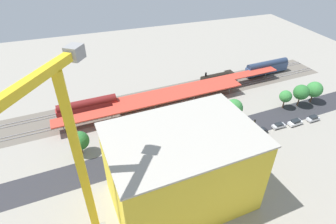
% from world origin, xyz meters
% --- Properties ---
extents(ground_plane, '(202.75, 202.75, 0.00)m').
position_xyz_m(ground_plane, '(0.00, 0.00, 0.00)').
color(ground_plane, gray).
rests_on(ground_plane, ground).
extents(rail_bed, '(127.44, 23.41, 0.01)m').
position_xyz_m(rail_bed, '(0.00, -20.80, 0.00)').
color(rail_bed, '#665E54').
rests_on(rail_bed, ground).
extents(street_asphalt, '(127.04, 17.49, 0.01)m').
position_xyz_m(street_asphalt, '(0.00, 5.47, 0.00)').
color(street_asphalt, '#2D2D33').
rests_on(street_asphalt, ground).
extents(track_rails, '(126.44, 17.00, 0.12)m').
position_xyz_m(track_rails, '(0.00, -20.80, 0.18)').
color(track_rails, '#9E9EA8').
rests_on(track_rails, ground).
extents(platform_canopy_near, '(65.97, 9.08, 4.20)m').
position_xyz_m(platform_canopy_near, '(10.77, -13.04, 3.96)').
color(platform_canopy_near, '#C63D2D').
rests_on(platform_canopy_near, ground).
extents(platform_canopy_far, '(67.11, 8.95, 4.01)m').
position_xyz_m(platform_canopy_far, '(-8.91, -19.06, 3.82)').
color(platform_canopy_far, '#C63D2D').
rests_on(platform_canopy_far, ground).
extents(locomotive, '(15.27, 3.98, 5.36)m').
position_xyz_m(locomotive, '(-19.12, -24.27, 1.94)').
color(locomotive, black).
rests_on(locomotive, ground).
extents(passenger_coach, '(20.12, 4.21, 5.79)m').
position_xyz_m(passenger_coach, '(-41.61, -24.26, 3.04)').
color(passenger_coach, black).
rests_on(passenger_coach, ground).
extents(freight_coach_far, '(19.71, 4.32, 6.35)m').
position_xyz_m(freight_coach_far, '(32.26, -17.34, 3.35)').
color(freight_coach_far, black).
rests_on(freight_coach_far, ground).
extents(parked_car_0, '(4.17, 2.07, 1.75)m').
position_xyz_m(parked_car_0, '(-35.72, 9.01, 0.77)').
color(parked_car_0, black).
rests_on(parked_car_0, ground).
extents(parked_car_1, '(4.81, 2.24, 1.83)m').
position_xyz_m(parked_car_1, '(-28.79, 8.89, 0.81)').
color(parked_car_1, black).
rests_on(parked_car_1, ground).
extents(parked_car_2, '(4.23, 1.83, 1.58)m').
position_xyz_m(parked_car_2, '(-22.86, 8.45, 0.71)').
color(parked_car_2, black).
rests_on(parked_car_2, ground).
extents(parked_car_3, '(4.39, 2.04, 1.72)m').
position_xyz_m(parked_car_3, '(-15.83, 8.98, 0.78)').
color(parked_car_3, black).
rests_on(parked_car_3, ground).
extents(parked_car_4, '(4.50, 2.23, 1.64)m').
position_xyz_m(parked_car_4, '(-8.99, 8.28, 0.72)').
color(parked_car_4, black).
rests_on(parked_car_4, ground).
extents(parked_car_5, '(4.26, 1.99, 1.79)m').
position_xyz_m(parked_car_5, '(-2.46, 8.78, 0.79)').
color(parked_car_5, black).
rests_on(parked_car_5, ground).
extents(parked_car_6, '(4.65, 2.23, 1.62)m').
position_xyz_m(parked_car_6, '(3.63, 8.77, 0.72)').
color(parked_car_6, black).
rests_on(parked_car_6, ground).
extents(construction_building, '(31.24, 22.07, 18.41)m').
position_xyz_m(construction_building, '(15.54, 22.63, 9.21)').
color(construction_building, yellow).
rests_on(construction_building, ground).
extents(construction_roof_slab, '(31.88, 22.71, 0.40)m').
position_xyz_m(construction_roof_slab, '(15.54, 22.63, 18.61)').
color(construction_roof_slab, '#ADA89E').
rests_on(construction_roof_slab, construction_building).
extents(tower_crane, '(16.92, 22.68, 38.86)m').
position_xyz_m(tower_crane, '(36.14, 27.75, 22.93)').
color(tower_crane, gray).
rests_on(tower_crane, ground).
extents(box_truck_0, '(8.57, 2.50, 3.47)m').
position_xyz_m(box_truck_0, '(11.26, 8.33, 1.70)').
color(box_truck_0, black).
rests_on(box_truck_0, ground).
extents(box_truck_1, '(9.98, 3.51, 3.58)m').
position_xyz_m(box_truck_1, '(15.09, 7.39, 1.76)').
color(box_truck_1, black).
rests_on(box_truck_1, ground).
extents(street_tree_0, '(5.48, 5.48, 7.92)m').
position_xyz_m(street_tree_0, '(-43.19, -0.19, 5.17)').
color(street_tree_0, brown).
rests_on(street_tree_0, ground).
extents(street_tree_1, '(5.20, 5.20, 7.25)m').
position_xyz_m(street_tree_1, '(35.96, 0.28, 4.63)').
color(street_tree_1, brown).
rests_on(street_tree_1, ground).
extents(street_tree_2, '(5.63, 5.63, 7.74)m').
position_xyz_m(street_tree_2, '(-11.10, 0.33, 4.90)').
color(street_tree_2, brown).
rests_on(street_tree_2, ground).
extents(street_tree_3, '(5.19, 5.19, 8.10)m').
position_xyz_m(street_tree_3, '(-37.05, 0.27, 5.49)').
color(street_tree_3, brown).
rests_on(street_tree_3, ground).
extents(street_tree_4, '(4.10, 4.10, 6.72)m').
position_xyz_m(street_tree_4, '(-31.37, -0.33, 4.64)').
color(street_tree_4, brown).
rests_on(street_tree_4, ground).
extents(traffic_light, '(0.50, 0.36, 6.97)m').
position_xyz_m(traffic_light, '(-11.85, 10.19, 4.58)').
color(traffic_light, '#333333').
rests_on(traffic_light, ground).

